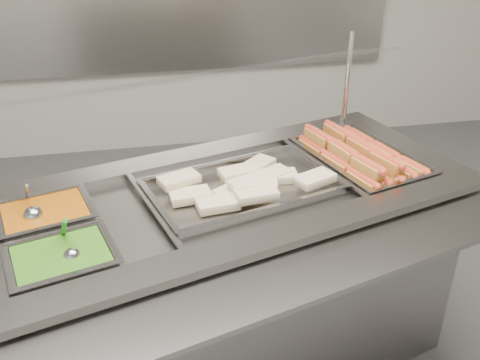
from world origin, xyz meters
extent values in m
cube|color=slate|center=(-0.04, 0.28, 0.40)|extent=(1.77, 1.11, 0.79)
cube|color=gray|center=(0.05, -0.03, 0.81)|extent=(1.68, 0.59, 0.03)
cube|color=gray|center=(-0.13, 0.58, 0.81)|extent=(1.68, 0.59, 0.03)
cube|color=gray|center=(0.73, 0.50, 0.81)|extent=(0.26, 0.53, 0.03)
cube|color=black|center=(-0.04, 0.28, 0.70)|extent=(1.56, 0.91, 0.02)
cube|color=gray|center=(0.34, 0.39, 0.82)|extent=(0.16, 0.50, 0.01)
cube|color=gray|center=(-0.30, 0.20, 0.82)|extent=(0.16, 0.50, 0.01)
cube|color=gray|center=(0.09, -0.17, 0.77)|extent=(1.64, 0.68, 0.02)
cylinder|color=slate|center=(-0.64, -0.27, 0.75)|extent=(0.09, 0.23, 0.02)
cylinder|color=slate|center=(0.76, 0.13, 0.75)|extent=(0.09, 0.23, 0.02)
cylinder|color=silver|center=(0.56, 0.76, 1.02)|extent=(0.02, 0.02, 0.40)
cube|color=silver|center=(-0.09, 0.46, 1.17)|extent=(1.52, 0.67, 0.08)
cube|color=#A14208|center=(-0.64, 0.24, 0.78)|extent=(0.30, 0.26, 0.08)
cube|color=#1D6C11|center=(-0.56, -0.01, 0.78)|extent=(0.30, 0.26, 0.08)
cube|color=#A36522|center=(0.44, 0.25, 0.80)|extent=(0.09, 0.14, 0.05)
cylinder|color=red|center=(0.44, 0.25, 0.82)|extent=(0.07, 0.15, 0.03)
cube|color=#A36522|center=(0.40, 0.40, 0.80)|extent=(0.09, 0.14, 0.05)
cylinder|color=red|center=(0.40, 0.40, 0.82)|extent=(0.07, 0.15, 0.03)
cube|color=#A36522|center=(0.36, 0.56, 0.80)|extent=(0.08, 0.14, 0.05)
cylinder|color=red|center=(0.36, 0.56, 0.82)|extent=(0.07, 0.15, 0.03)
cube|color=#A36522|center=(0.50, 0.27, 0.80)|extent=(0.08, 0.14, 0.05)
cylinder|color=red|center=(0.50, 0.27, 0.82)|extent=(0.06, 0.15, 0.03)
cube|color=#A36522|center=(0.45, 0.42, 0.80)|extent=(0.08, 0.14, 0.05)
cylinder|color=red|center=(0.45, 0.42, 0.82)|extent=(0.07, 0.15, 0.03)
cube|color=#A36522|center=(0.41, 0.57, 0.80)|extent=(0.08, 0.14, 0.05)
cylinder|color=red|center=(0.41, 0.57, 0.82)|extent=(0.07, 0.15, 0.03)
cube|color=#A36522|center=(0.55, 0.28, 0.80)|extent=(0.08, 0.14, 0.05)
cylinder|color=red|center=(0.55, 0.28, 0.82)|extent=(0.07, 0.15, 0.03)
cube|color=#A36522|center=(0.51, 0.44, 0.80)|extent=(0.09, 0.14, 0.05)
cylinder|color=red|center=(0.51, 0.44, 0.82)|extent=(0.07, 0.15, 0.03)
cube|color=#A36522|center=(0.46, 0.59, 0.80)|extent=(0.08, 0.14, 0.05)
cylinder|color=red|center=(0.46, 0.59, 0.82)|extent=(0.07, 0.15, 0.03)
cube|color=#A36522|center=(0.61, 0.30, 0.80)|extent=(0.08, 0.14, 0.05)
cylinder|color=red|center=(0.61, 0.30, 0.82)|extent=(0.07, 0.15, 0.03)
cube|color=#A36522|center=(0.56, 0.45, 0.80)|extent=(0.08, 0.14, 0.05)
cylinder|color=red|center=(0.56, 0.45, 0.82)|extent=(0.07, 0.15, 0.03)
cube|color=#A36522|center=(0.52, 0.60, 0.80)|extent=(0.09, 0.14, 0.05)
cylinder|color=red|center=(0.52, 0.60, 0.82)|extent=(0.07, 0.15, 0.03)
cube|color=#A36522|center=(0.66, 0.31, 0.80)|extent=(0.09, 0.14, 0.05)
cylinder|color=red|center=(0.66, 0.31, 0.82)|extent=(0.07, 0.15, 0.03)
cube|color=#A36522|center=(0.62, 0.47, 0.80)|extent=(0.08, 0.14, 0.05)
cylinder|color=red|center=(0.62, 0.47, 0.82)|extent=(0.07, 0.15, 0.03)
cube|color=#A36522|center=(0.57, 0.62, 0.80)|extent=(0.08, 0.14, 0.05)
cylinder|color=red|center=(0.57, 0.62, 0.82)|extent=(0.07, 0.15, 0.03)
cube|color=#A36522|center=(0.46, 0.27, 0.85)|extent=(0.09, 0.14, 0.05)
cylinder|color=red|center=(0.46, 0.27, 0.87)|extent=(0.07, 0.15, 0.03)
cube|color=#A36522|center=(0.43, 0.41, 0.85)|extent=(0.08, 0.14, 0.05)
cylinder|color=red|center=(0.43, 0.41, 0.87)|extent=(0.06, 0.15, 0.03)
cube|color=#A36522|center=(0.38, 0.56, 0.85)|extent=(0.08, 0.14, 0.05)
cylinder|color=red|center=(0.38, 0.56, 0.87)|extent=(0.07, 0.15, 0.03)
cube|color=#A36522|center=(0.55, 0.29, 0.85)|extent=(0.09, 0.14, 0.05)
cylinder|color=red|center=(0.55, 0.29, 0.87)|extent=(0.08, 0.15, 0.03)
cube|color=#A36522|center=(0.51, 0.43, 0.85)|extent=(0.08, 0.14, 0.05)
cylinder|color=red|center=(0.51, 0.43, 0.87)|extent=(0.07, 0.15, 0.03)
cube|color=#A36522|center=(0.47, 0.58, 0.85)|extent=(0.08, 0.14, 0.05)
cylinder|color=red|center=(0.47, 0.58, 0.87)|extent=(0.07, 0.15, 0.03)
cube|color=beige|center=(0.16, 0.35, 0.81)|extent=(0.14, 0.09, 0.03)
cube|color=beige|center=(0.10, 0.44, 0.81)|extent=(0.15, 0.15, 0.03)
cube|color=beige|center=(-0.09, 0.18, 0.81)|extent=(0.14, 0.09, 0.03)
cube|color=beige|center=(0.02, 0.35, 0.81)|extent=(0.15, 0.10, 0.03)
cube|color=beige|center=(0.13, 0.35, 0.81)|extent=(0.16, 0.13, 0.03)
cube|color=beige|center=(-0.17, 0.26, 0.81)|extent=(0.15, 0.09, 0.03)
cube|color=beige|center=(-0.02, 0.26, 0.81)|extent=(0.16, 0.14, 0.03)
cube|color=beige|center=(0.13, 0.35, 0.81)|extent=(0.16, 0.14, 0.03)
cube|color=beige|center=(-0.20, 0.33, 0.84)|extent=(0.16, 0.12, 0.03)
cube|color=beige|center=(0.26, 0.24, 0.84)|extent=(0.16, 0.13, 0.03)
cube|color=beige|center=(0.06, 0.24, 0.84)|extent=(0.15, 0.10, 0.03)
cube|color=beige|center=(0.01, 0.35, 0.84)|extent=(0.15, 0.11, 0.03)
cube|color=beige|center=(0.04, 0.18, 0.84)|extent=(0.14, 0.09, 0.03)
cube|color=beige|center=(0.03, 0.25, 0.84)|extent=(0.16, 0.13, 0.03)
sphere|color=#A9AAAE|center=(-0.67, 0.21, 0.82)|extent=(0.06, 0.06, 0.06)
cylinder|color=#A9AAAE|center=(-0.69, 0.28, 0.88)|extent=(0.05, 0.13, 0.11)
sphere|color=#A9AAAE|center=(-0.53, -0.02, 0.82)|extent=(0.05, 0.05, 0.05)
cylinder|color=#157A15|center=(-0.55, 0.05, 0.87)|extent=(0.05, 0.11, 0.11)
camera|label=1|loc=(-0.31, -1.31, 1.71)|focal=40.00mm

